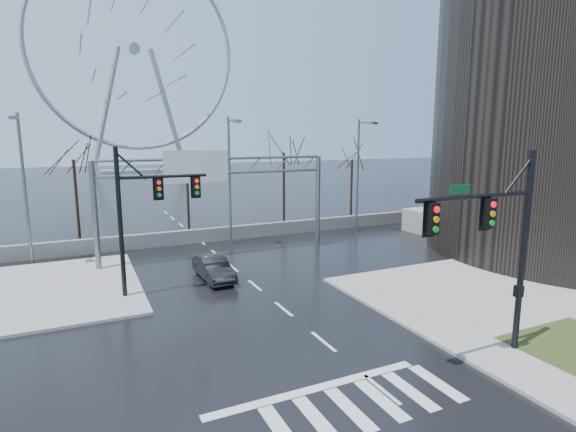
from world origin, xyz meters
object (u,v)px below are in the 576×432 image
ferris_wheel (135,57)px  signal_mast_near (501,236)px  car (214,268)px  sign_gantry (213,185)px  signal_mast_far (142,207)px

ferris_wheel → signal_mast_near: bearing=-89.9°
signal_mast_near → car: signal_mast_near is taller
signal_mast_near → sign_gantry: bearing=106.2°
signal_mast_near → signal_mast_far: (-11.01, 13.00, -0.04)m
signal_mast_near → sign_gantry: signal_mast_near is taller
signal_mast_near → car: (-6.97, 14.12, -4.17)m
signal_mast_near → sign_gantry: size_ratio=0.49×
sign_gantry → car: size_ratio=3.82×
signal_mast_far → car: 5.89m
signal_mast_far → ferris_wheel: bearing=82.8°
sign_gantry → signal_mast_near: bearing=-73.8°
signal_mast_near → signal_mast_far: size_ratio=1.00×
ferris_wheel → car: 88.90m
sign_gantry → car: (-1.45, -4.87, -4.48)m
signal_mast_far → ferris_wheel: ferris_wheel is taller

